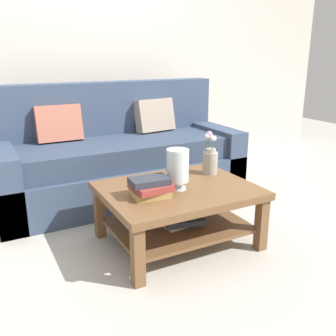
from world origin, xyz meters
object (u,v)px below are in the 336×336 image
object	(u,v)px
book_stack_main	(150,187)
coffee_table	(178,203)
glass_hurricane_vase	(178,167)
couch	(119,158)
flower_pitcher	(210,159)

from	to	relation	value
book_stack_main	coffee_table	bearing A→B (deg)	13.98
coffee_table	glass_hurricane_vase	xyz separation A→B (m)	(-0.02, -0.03, 0.28)
couch	coffee_table	distance (m)	1.11
coffee_table	flower_pitcher	world-z (taller)	flower_pitcher
couch	coffee_table	xyz separation A→B (m)	(0.02, -1.11, -0.05)
flower_pitcher	glass_hurricane_vase	bearing A→B (deg)	-154.31
couch	book_stack_main	bearing A→B (deg)	-100.68
coffee_table	glass_hurricane_vase	distance (m)	0.28
coffee_table	couch	bearing A→B (deg)	91.11
book_stack_main	couch	bearing A→B (deg)	79.32
book_stack_main	flower_pitcher	xyz separation A→B (m)	(0.61, 0.22, 0.05)
couch	coffee_table	world-z (taller)	couch
book_stack_main	glass_hurricane_vase	xyz separation A→B (m)	(0.22, 0.03, 0.10)
glass_hurricane_vase	flower_pitcher	xyz separation A→B (m)	(0.39, 0.19, -0.04)
couch	glass_hurricane_vase	bearing A→B (deg)	-90.07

